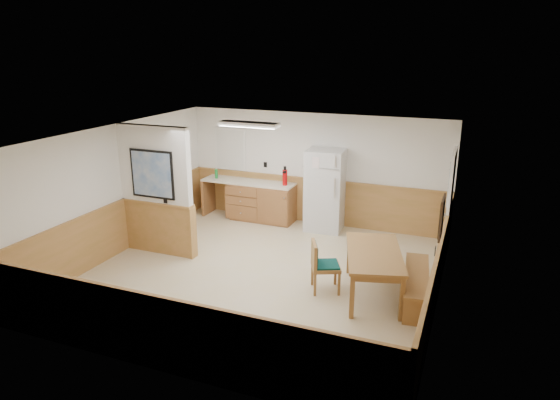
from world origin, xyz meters
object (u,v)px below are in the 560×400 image
at_px(dining_table, 374,257).
at_px(dining_bench, 417,280).
at_px(refrigerator, 325,190).
at_px(fire_extinguisher, 285,177).
at_px(soap_bottle, 216,174).
at_px(dining_chair, 320,263).

relative_size(dining_table, dining_bench, 1.07).
bearing_deg(dining_table, refrigerator, 105.84).
relative_size(dining_table, fire_extinguisher, 4.27).
distance_m(refrigerator, dining_bench, 3.49).
xyz_separation_m(refrigerator, dining_table, (1.62, -2.64, -0.24)).
bearing_deg(soap_bottle, dining_table, -31.58).
distance_m(dining_table, dining_chair, 0.87).
xyz_separation_m(dining_bench, fire_extinguisher, (-3.26, 2.60, 0.74)).
height_order(refrigerator, soap_bottle, refrigerator).
distance_m(dining_table, soap_bottle, 5.06).
bearing_deg(fire_extinguisher, dining_chair, -38.86).
bearing_deg(soap_bottle, refrigerator, -0.15).
relative_size(fire_extinguisher, soap_bottle, 1.97).
xyz_separation_m(fire_extinguisher, soap_bottle, (-1.72, -0.03, -0.08)).
relative_size(dining_bench, soap_bottle, 7.84).
distance_m(refrigerator, dining_table, 3.11).
xyz_separation_m(refrigerator, dining_bench, (2.30, -2.56, -0.55)).
bearing_deg(dining_table, soap_bottle, 132.61).
bearing_deg(dining_chair, soap_bottle, 116.10).
relative_size(dining_table, soap_bottle, 8.40).
relative_size(refrigerator, dining_bench, 1.03).
xyz_separation_m(refrigerator, dining_chair, (0.79, -2.81, -0.40)).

